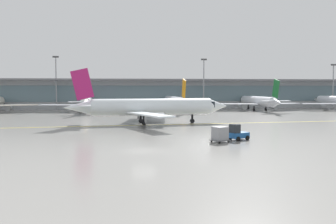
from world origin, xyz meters
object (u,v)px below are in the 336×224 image
(cargo_dolly_lead, at_px, (220,134))
(apron_light_mast_1, at_px, (56,81))
(apron_light_mast_2, at_px, (204,82))
(apron_light_mast_3, at_px, (333,84))
(gate_airplane_4, at_px, (258,101))
(gate_airplane_2, at_px, (87,102))
(baggage_tug, at_px, (238,133))
(gate_airplane_3, at_px, (175,102))
(taxiing_regional_jet, at_px, (150,107))

(cargo_dolly_lead, distance_m, apron_light_mast_1, 77.87)
(apron_light_mast_2, height_order, apron_light_mast_3, apron_light_mast_2)
(cargo_dolly_lead, distance_m, apron_light_mast_3, 89.30)
(gate_airplane_4, distance_m, apron_light_mast_1, 60.95)
(gate_airplane_2, height_order, baggage_tug, gate_airplane_2)
(gate_airplane_2, height_order, gate_airplane_4, same)
(gate_airplane_2, relative_size, apron_light_mast_1, 1.70)
(baggage_tug, relative_size, apron_light_mast_2, 0.19)
(apron_light_mast_2, bearing_deg, baggage_tug, -99.23)
(gate_airplane_4, relative_size, apron_light_mast_1, 1.70)
(apron_light_mast_1, distance_m, apron_light_mast_3, 88.28)
(gate_airplane_3, xyz_separation_m, apron_light_mast_3, (53.29, 6.90, 5.19))
(gate_airplane_4, height_order, apron_light_mast_2, apron_light_mast_2)
(gate_airplane_4, xyz_separation_m, apron_light_mast_2, (-14.69, 8.13, 5.85))
(taxiing_regional_jet, xyz_separation_m, baggage_tug, (9.49, -23.08, -2.21))
(gate_airplane_3, height_order, cargo_dolly_lead, gate_airplane_3)
(baggage_tug, bearing_deg, gate_airplane_4, 38.72)
(taxiing_regional_jet, height_order, apron_light_mast_3, apron_light_mast_3)
(gate_airplane_2, xyz_separation_m, cargo_dolly_lead, (21.55, -61.08, -1.71))
(gate_airplane_4, distance_m, baggage_tug, 64.39)
(taxiing_regional_jet, bearing_deg, gate_airplane_3, 69.81)
(gate_airplane_4, height_order, apron_light_mast_1, apron_light_mast_1)
(baggage_tug, distance_m, apron_light_mast_3, 86.46)
(gate_airplane_3, relative_size, apron_light_mast_2, 1.76)
(gate_airplane_2, distance_m, apron_light_mast_1, 15.15)
(baggage_tug, relative_size, apron_light_mast_3, 0.20)
(baggage_tug, height_order, apron_light_mast_3, apron_light_mast_3)
(cargo_dolly_lead, bearing_deg, gate_airplane_3, 58.87)
(gate_airplane_2, bearing_deg, baggage_tug, -160.38)
(taxiing_regional_jet, height_order, cargo_dolly_lead, taxiing_regional_jet)
(apron_light_mast_1, height_order, apron_light_mast_3, apron_light_mast_1)
(taxiing_regional_jet, xyz_separation_m, apron_light_mast_1, (-24.65, 46.30, 5.77))
(gate_airplane_3, xyz_separation_m, gate_airplane_4, (24.80, -1.12, 0.00))
(gate_airplane_3, xyz_separation_m, baggage_tug, (-0.81, -60.18, -1.87))
(taxiing_regional_jet, xyz_separation_m, cargo_dolly_lead, (6.75, -24.53, -2.05))
(apron_light_mast_2, bearing_deg, cargo_dolly_lead, -101.26)
(gate_airplane_3, relative_size, taxiing_regional_jet, 0.89)
(gate_airplane_2, xyz_separation_m, apron_light_mast_2, (35.21, 7.55, 5.85))
(gate_airplane_4, relative_size, apron_light_mast_3, 1.91)
(gate_airplane_2, bearing_deg, gate_airplane_3, -91.30)
(cargo_dolly_lead, height_order, apron_light_mast_3, apron_light_mast_3)
(taxiing_regional_jet, bearing_deg, gate_airplane_4, 41.03)
(gate_airplane_4, bearing_deg, gate_airplane_3, 84.23)
(baggage_tug, distance_m, apron_light_mast_1, 77.74)
(gate_airplane_3, height_order, apron_light_mast_2, apron_light_mast_2)
(gate_airplane_2, distance_m, taxiing_regional_jet, 39.44)
(gate_airplane_4, height_order, apron_light_mast_3, apron_light_mast_3)
(gate_airplane_3, bearing_deg, apron_light_mast_1, 71.55)
(gate_airplane_4, relative_size, cargo_dolly_lead, 10.67)
(gate_airplane_4, relative_size, apron_light_mast_2, 1.75)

